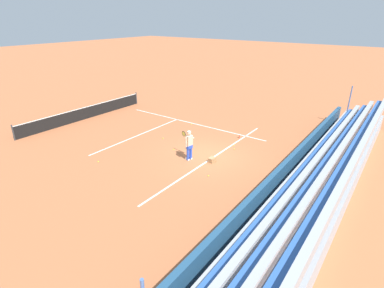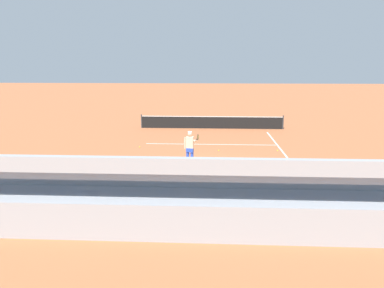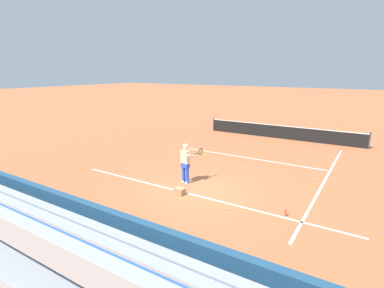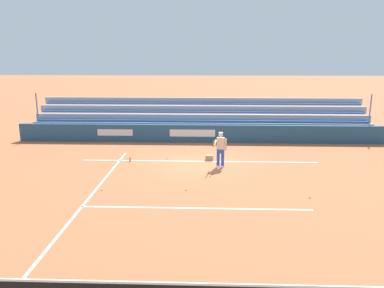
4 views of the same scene
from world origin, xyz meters
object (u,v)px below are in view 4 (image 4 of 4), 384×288
at_px(tennis_ball_far_right, 167,158).
at_px(tennis_ball_near_player, 157,159).
at_px(ball_box_cardboard, 209,158).
at_px(tennis_ball_toward_net, 237,156).
at_px(water_bottle, 130,159).
at_px(tennis_ball_by_box, 310,197).
at_px(tennis_ball_stray_back, 186,190).
at_px(tennis_ball_on_baseline, 102,190).
at_px(tennis_player, 220,149).
at_px(tennis_ball_far_left, 210,176).

bearing_deg(tennis_ball_far_right, tennis_ball_near_player, 31.27).
relative_size(tennis_ball_far_right, tennis_ball_near_player, 1.00).
height_order(ball_box_cardboard, tennis_ball_near_player, ball_box_cardboard).
height_order(tennis_ball_toward_net, water_bottle, water_bottle).
relative_size(ball_box_cardboard, tennis_ball_by_box, 6.06).
height_order(ball_box_cardboard, tennis_ball_stray_back, ball_box_cardboard).
bearing_deg(ball_box_cardboard, tennis_ball_stray_back, 77.86).
relative_size(tennis_ball_stray_back, tennis_ball_near_player, 1.00).
bearing_deg(water_bottle, tennis_ball_near_player, -166.90).
distance_m(ball_box_cardboard, tennis_ball_far_right, 2.23).
bearing_deg(tennis_ball_by_box, ball_box_cardboard, -53.47).
height_order(tennis_ball_by_box, tennis_ball_near_player, same).
bearing_deg(tennis_ball_far_right, tennis_ball_on_baseline, 66.00).
bearing_deg(tennis_player, tennis_ball_stray_back, 65.77).
bearing_deg(tennis_ball_stray_back, tennis_ball_far_right, -74.98).
distance_m(tennis_ball_far_right, water_bottle, 1.94).
distance_m(tennis_ball_by_box, tennis_ball_near_player, 8.21).
distance_m(tennis_ball_toward_net, water_bottle, 5.66).
distance_m(ball_box_cardboard, tennis_ball_on_baseline, 6.36).
bearing_deg(tennis_ball_near_player, tennis_ball_on_baseline, 70.04).
distance_m(ball_box_cardboard, tennis_ball_stray_back, 4.58).
relative_size(tennis_ball_stray_back, water_bottle, 0.30).
height_order(tennis_ball_far_right, tennis_ball_on_baseline, same).
relative_size(ball_box_cardboard, tennis_ball_far_left, 6.06).
bearing_deg(tennis_ball_by_box, tennis_ball_far_left, -32.03).
bearing_deg(ball_box_cardboard, tennis_ball_toward_net, -153.62).
xyz_separation_m(tennis_ball_stray_back, tennis_ball_toward_net, (-2.45, -5.21, 0.00)).
bearing_deg(tennis_player, tennis_ball_near_player, -18.92).
height_order(tennis_ball_far_right, tennis_ball_by_box, same).
bearing_deg(tennis_ball_by_box, tennis_ball_near_player, -37.52).
relative_size(tennis_ball_far_right, tennis_ball_stray_back, 1.00).
height_order(tennis_ball_stray_back, tennis_ball_on_baseline, same).
distance_m(tennis_ball_stray_back, tennis_ball_far_left, 1.98).
distance_m(tennis_ball_on_baseline, water_bottle, 4.22).
height_order(ball_box_cardboard, tennis_ball_toward_net, ball_box_cardboard).
bearing_deg(tennis_ball_toward_net, ball_box_cardboard, 26.38).
distance_m(tennis_ball_near_player, water_bottle, 1.36).
relative_size(tennis_ball_stray_back, tennis_ball_by_box, 1.00).
height_order(tennis_ball_near_player, water_bottle, water_bottle).
bearing_deg(water_bottle, tennis_ball_on_baseline, 85.73).
distance_m(tennis_ball_stray_back, tennis_ball_on_baseline, 3.40).
height_order(tennis_player, tennis_ball_stray_back, tennis_player).
bearing_deg(tennis_ball_far_right, ball_box_cardboard, 174.90).
relative_size(ball_box_cardboard, tennis_ball_toward_net, 6.06).
distance_m(tennis_ball_far_right, tennis_ball_on_baseline, 5.28).
height_order(ball_box_cardboard, tennis_ball_on_baseline, ball_box_cardboard).
xyz_separation_m(tennis_ball_far_right, tennis_ball_stray_back, (-1.25, 4.67, 0.00)).
bearing_deg(tennis_ball_toward_net, tennis_ball_far_left, 66.93).
xyz_separation_m(tennis_player, tennis_ball_by_box, (-3.28, 3.89, -0.86)).
distance_m(tennis_ball_far_left, tennis_ball_on_baseline, 4.76).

